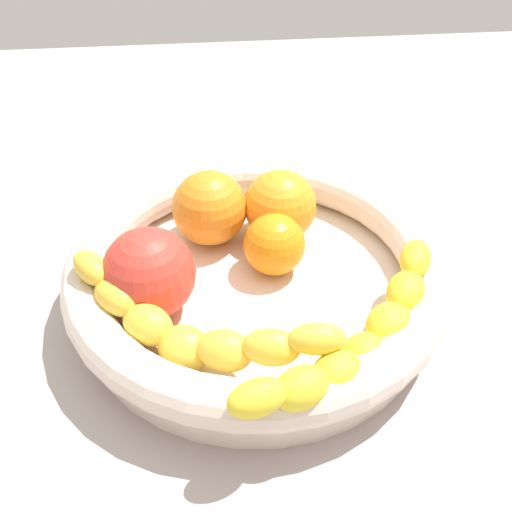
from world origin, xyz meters
TOP-DOWN VIEW (x-y plane):
  - kitchen_counter at (0.00, 0.00)cm, footprint 120.00×120.00cm
  - fruit_bowl at (0.00, 0.00)cm, footprint 30.72×30.72cm
  - banana_draped_left at (6.07, -9.80)cm, footprint 17.27×15.65cm
  - banana_draped_right at (-5.46, -7.39)cm, footprint 19.37×12.19cm
  - orange_front at (-3.38, 6.58)cm, footprint 6.54×6.54cm
  - orange_mid_left at (1.70, 1.85)cm, footprint 5.14×5.14cm
  - orange_mid_right at (2.77, 6.42)cm, footprint 6.35×6.35cm
  - tomato_red at (-8.29, -1.92)cm, footprint 7.12×7.12cm

SIDE VIEW (x-z plane):
  - kitchen_counter at x=0.00cm, z-range 0.00..3.00cm
  - fruit_bowl at x=0.00cm, z-range 3.11..8.89cm
  - orange_mid_left at x=1.70cm, z-range 5.24..10.38cm
  - banana_draped_left at x=6.07cm, z-range 5.48..10.85cm
  - banana_draped_right at x=-5.46cm, z-range 5.45..10.91cm
  - orange_mid_right at x=2.77cm, z-range 5.24..11.59cm
  - orange_front at x=-3.38cm, z-range 5.24..11.79cm
  - tomato_red at x=-8.29cm, z-range 5.24..12.36cm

